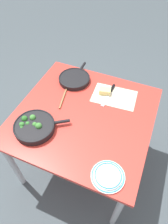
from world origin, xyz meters
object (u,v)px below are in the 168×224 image
at_px(skillet_broccoli, 34,126).
at_px(wooden_spoon, 66,90).
at_px(grater_knife, 110,92).
at_px(cheese_block, 105,91).
at_px(skillet_eggs, 74,79).
at_px(dinner_plate_stack, 108,176).

height_order(skillet_broccoli, wooden_spoon, skillet_broccoli).
distance_m(grater_knife, cheese_block, 0.05).
bearing_deg(cheese_block, skillet_eggs, 171.50).
bearing_deg(skillet_broccoli, cheese_block, 23.46).
bearing_deg(dinner_plate_stack, skillet_eggs, 127.43).
bearing_deg(skillet_eggs, wooden_spoon, 174.46).
xyz_separation_m(skillet_broccoli, cheese_block, (0.35, 0.55, -0.01)).
bearing_deg(dinner_plate_stack, cheese_block, 110.50).
bearing_deg(skillet_broccoli, wooden_spoon, 51.87).
relative_size(grater_knife, cheese_block, 2.53).
bearing_deg(skillet_eggs, grater_knife, -94.94).
height_order(skillet_broccoli, dinner_plate_stack, skillet_broccoli).
distance_m(skillet_broccoli, skillet_eggs, 0.60).
bearing_deg(dinner_plate_stack, grater_knife, 107.10).
xyz_separation_m(skillet_broccoli, wooden_spoon, (0.03, 0.45, -0.02)).
xyz_separation_m(skillet_eggs, wooden_spoon, (-0.01, -0.15, -0.01)).
bearing_deg(skillet_broccoli, dinner_plate_stack, -47.19).
bearing_deg(grater_knife, skillet_eggs, -91.24).
xyz_separation_m(skillet_broccoli, dinner_plate_stack, (0.60, -0.14, -0.02)).
bearing_deg(skillet_broccoli, grater_knife, 21.52).
xyz_separation_m(grater_knife, cheese_block, (-0.04, -0.02, 0.01)).
bearing_deg(grater_knife, cheese_block, -60.94).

